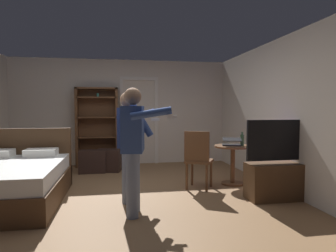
# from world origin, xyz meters

# --- Properties ---
(ground_plane) EXTENTS (6.11, 6.11, 0.00)m
(ground_plane) POSITION_xyz_m (0.00, 0.00, 0.00)
(ground_plane) COLOR olive
(wall_back) EXTENTS (5.38, 0.12, 2.54)m
(wall_back) POSITION_xyz_m (0.00, 2.84, 1.27)
(wall_back) COLOR silver
(wall_back) RESTS_ON ground_plane
(wall_right) EXTENTS (0.12, 5.80, 2.54)m
(wall_right) POSITION_xyz_m (2.63, 0.00, 1.27)
(wall_right) COLOR silver
(wall_right) RESTS_ON ground_plane
(doorway_frame) EXTENTS (0.93, 0.08, 2.13)m
(doorway_frame) POSITION_xyz_m (0.43, 2.76, 1.22)
(doorway_frame) COLOR white
(doorway_frame) RESTS_ON ground_plane
(bed) EXTENTS (1.58, 2.03, 1.02)m
(bed) POSITION_xyz_m (-1.72, 0.01, 0.30)
(bed) COLOR #4C331E
(bed) RESTS_ON ground_plane
(bookshelf) EXTENTS (0.97, 0.32, 1.85)m
(bookshelf) POSITION_xyz_m (-0.57, 2.61, 1.00)
(bookshelf) COLOR brown
(bookshelf) RESTS_ON ground_plane
(tv_flatscreen) EXTENTS (1.04, 0.40, 1.20)m
(tv_flatscreen) POSITION_xyz_m (2.27, -0.51, 0.36)
(tv_flatscreen) COLOR #4C331E
(tv_flatscreen) RESTS_ON ground_plane
(side_table) EXTENTS (0.66, 0.66, 0.70)m
(side_table) POSITION_xyz_m (1.93, 0.45, 0.47)
(side_table) COLOR brown
(side_table) RESTS_ON ground_plane
(laptop) EXTENTS (0.40, 0.41, 0.15)m
(laptop) POSITION_xyz_m (1.89, 0.41, 0.75)
(laptop) COLOR black
(laptop) RESTS_ON side_table
(bottle_on_table) EXTENTS (0.06, 0.06, 0.25)m
(bottle_on_table) POSITION_xyz_m (2.07, 0.37, 0.81)
(bottle_on_table) COLOR #345830
(bottle_on_table) RESTS_ON side_table
(wooden_chair) EXTENTS (0.57, 0.57, 0.99)m
(wooden_chair) POSITION_xyz_m (1.22, 0.22, 0.54)
(wooden_chair) COLOR brown
(wooden_chair) RESTS_ON ground_plane
(person_blue_shirt) EXTENTS (0.66, 0.68, 1.63)m
(person_blue_shirt) POSITION_xyz_m (0.09, -0.79, 0.94)
(person_blue_shirt) COLOR slate
(person_blue_shirt) RESTS_ON ground_plane
(person_striped_shirt) EXTENTS (0.59, 0.60, 1.60)m
(person_striped_shirt) POSITION_xyz_m (0.05, -0.21, 0.91)
(person_striped_shirt) COLOR slate
(person_striped_shirt) RESTS_ON ground_plane
(suitcase_dark) EXTENTS (0.55, 0.35, 0.48)m
(suitcase_dark) POSITION_xyz_m (-0.64, 1.88, 0.24)
(suitcase_dark) COLOR black
(suitcase_dark) RESTS_ON ground_plane
(suitcase_small) EXTENTS (0.57, 0.46, 0.48)m
(suitcase_small) POSITION_xyz_m (-0.30, 1.95, 0.24)
(suitcase_small) COLOR black
(suitcase_small) RESTS_ON ground_plane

